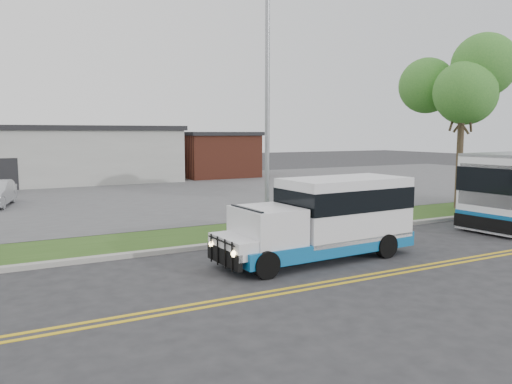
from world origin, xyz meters
TOP-DOWN VIEW (x-y plane):
  - ground at (0.00, 0.00)m, footprint 140.00×140.00m
  - lane_line_north at (0.00, -3.85)m, footprint 70.00×0.12m
  - lane_line_south at (0.00, -4.15)m, footprint 70.00×0.12m
  - curb at (0.00, 1.10)m, footprint 80.00×0.30m
  - verge at (0.00, 2.90)m, footprint 80.00×3.30m
  - parking_lot at (0.00, 17.00)m, footprint 80.00×25.00m
  - brick_wing at (10.50, 26.00)m, footprint 6.30×7.30m
  - tree_east at (14.00, 3.00)m, footprint 5.20×5.20m
  - streetlight_near at (3.00, 2.73)m, footprint 0.35×1.53m
  - shuttle_bus at (2.62, -1.77)m, footprint 6.50×2.44m

SIDE VIEW (x-z plane):
  - ground at x=0.00m, z-range 0.00..0.00m
  - lane_line_north at x=0.00m, z-range 0.00..0.01m
  - lane_line_south at x=0.00m, z-range 0.00..0.01m
  - verge at x=0.00m, z-range 0.00..0.10m
  - parking_lot at x=0.00m, z-range 0.00..0.10m
  - curb at x=0.00m, z-range 0.00..0.15m
  - shuttle_bus at x=2.62m, z-range 0.08..2.53m
  - brick_wing at x=10.50m, z-range 0.01..3.91m
  - streetlight_near at x=3.00m, z-range 0.48..9.98m
  - tree_east at x=14.00m, z-range 2.04..10.37m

